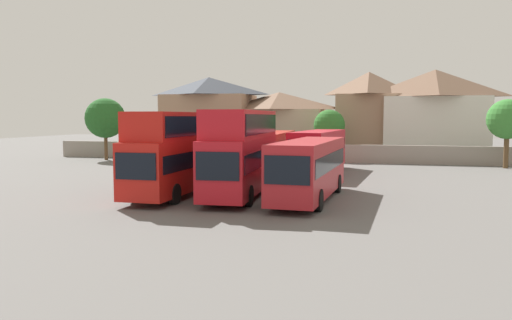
# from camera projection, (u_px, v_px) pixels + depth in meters

# --- Properties ---
(ground) EXTENTS (140.00, 140.00, 0.00)m
(ground) POSITION_uv_depth(u_px,v_px,m) (297.00, 167.00, 46.22)
(ground) COLOR #605E5B
(depot_boundary_wall) EXTENTS (56.00, 0.50, 1.80)m
(depot_boundary_wall) POSITION_uv_depth(u_px,v_px,m) (305.00, 153.00, 51.28)
(depot_boundary_wall) COLOR gray
(depot_boundary_wall) RESTS_ON ground
(bus_1) EXTENTS (2.60, 10.72, 4.83)m
(bus_1) POSITION_uv_depth(u_px,v_px,m) (180.00, 148.00, 29.74)
(bus_1) COLOR red
(bus_1) RESTS_ON ground
(bus_2) EXTENTS (3.01, 10.46, 4.93)m
(bus_2) POSITION_uv_depth(u_px,v_px,m) (242.00, 148.00, 28.97)
(bus_2) COLOR red
(bus_2) RESTS_ON ground
(bus_3) EXTENTS (2.94, 10.46, 3.28)m
(bus_3) POSITION_uv_depth(u_px,v_px,m) (309.00, 166.00, 27.65)
(bus_3) COLOR #AD1D25
(bus_3) RESTS_ON ground
(bus_4) EXTENTS (3.11, 11.89, 3.29)m
(bus_4) POSITION_uv_depth(u_px,v_px,m) (271.00, 149.00, 41.71)
(bus_4) COLOR red
(bus_4) RESTS_ON ground
(bus_5) EXTENTS (3.41, 11.03, 3.42)m
(bus_5) POSITION_uv_depth(u_px,v_px,m) (319.00, 149.00, 40.94)
(bus_5) COLOR red
(bus_5) RESTS_ON ground
(house_terrace_left) EXTENTS (10.87, 7.34, 9.37)m
(house_terrace_left) POSITION_uv_depth(u_px,v_px,m) (209.00, 115.00, 62.19)
(house_terrace_left) COLOR #9E7A60
(house_terrace_left) RESTS_ON ground
(house_terrace_centre) EXTENTS (10.91, 7.25, 7.48)m
(house_terrace_centre) POSITION_uv_depth(u_px,v_px,m) (279.00, 123.00, 60.65)
(house_terrace_centre) COLOR tan
(house_terrace_centre) RESTS_ON ground
(house_terrace_right) EXTENTS (7.40, 6.98, 9.72)m
(house_terrace_right) POSITION_uv_depth(u_px,v_px,m) (368.00, 113.00, 58.63)
(house_terrace_right) COLOR #9E7A60
(house_terrace_right) RESTS_ON ground
(house_terrace_far_right) EXTENTS (11.41, 7.11, 9.73)m
(house_terrace_far_right) POSITION_uv_depth(u_px,v_px,m) (434.00, 113.00, 55.87)
(house_terrace_far_right) COLOR silver
(house_terrace_far_right) RESTS_ON ground
(tree_left_of_lot) EXTENTS (3.29, 3.29, 5.31)m
(tree_left_of_lot) POSITION_uv_depth(u_px,v_px,m) (329.00, 126.00, 52.94)
(tree_left_of_lot) COLOR brown
(tree_left_of_lot) RESTS_ON ground
(tree_behind_wall) EXTENTS (4.19, 4.19, 6.51)m
(tree_behind_wall) POSITION_uv_depth(u_px,v_px,m) (105.00, 118.00, 53.22)
(tree_behind_wall) COLOR brown
(tree_behind_wall) RESTS_ON ground
(tree_right_of_lot) EXTENTS (3.53, 3.53, 6.12)m
(tree_right_of_lot) POSITION_uv_depth(u_px,v_px,m) (508.00, 120.00, 44.56)
(tree_right_of_lot) COLOR brown
(tree_right_of_lot) RESTS_ON ground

